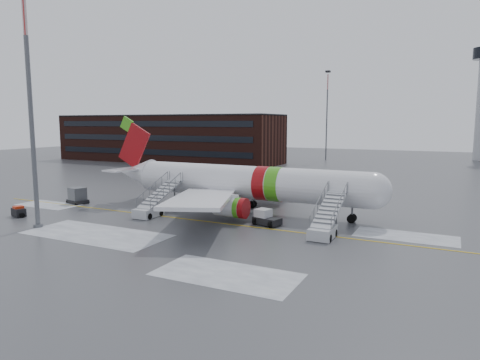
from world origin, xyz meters
The scene contains 10 objects.
ground centered at (0.00, 0.00, 0.00)m, with size 260.00×260.00×0.00m, color #494C4F.
airliner centered at (1.47, 5.31, 3.42)m, with size 35.03×32.97×11.18m.
airstair_fwd centered at (13.35, -1.23, 1.06)m, with size 2.05×7.70×3.48m.
airstair_aft centered at (-6.21, -1.23, 1.06)m, with size 2.05×7.70×3.48m.
pushback_tug centered at (6.75, 0.45, 0.70)m, with size 3.07×2.59×1.59m.
uld_container centered at (-19.48, 0.41, 0.96)m, with size 2.87×2.37×2.05m.
baggage_tractor centered at (-19.32, -8.12, 0.50)m, with size 2.37×1.50×1.17m.
light_mast_near centered at (-13.15, -10.54, 12.13)m, with size 1.20×1.20×23.31m.
terminal_building centered at (-45.00, 54.98, 6.20)m, with size 62.00×16.11×12.30m.
light_mast_far_n centered at (-8.00, 78.00, 13.84)m, with size 1.20×1.20×24.25m.
Camera 1 is at (23.31, -38.79, 10.35)m, focal length 32.00 mm.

